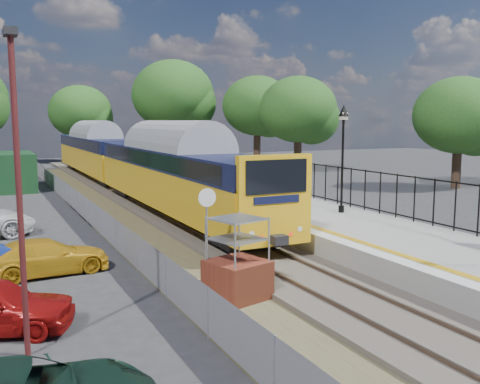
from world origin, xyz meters
TOP-DOWN VIEW (x-y plane):
  - ground at (0.00, 0.00)m, footprint 120.00×120.00m
  - track_bed at (-0.47, 9.67)m, footprint 5.90×80.00m
  - platform at (4.20, 8.00)m, footprint 5.00×70.00m
  - platform_edge at (2.14, 8.00)m, footprint 0.90×70.00m
  - victorian_lamp_north at (5.30, 6.00)m, footprint 0.44×0.44m
  - palisade_fence at (6.55, 2.24)m, footprint 0.12×26.00m
  - wire_fence at (-4.20, 12.00)m, footprint 0.06×52.00m
  - tree_line at (1.40, 42.00)m, footprint 56.80×43.80m
  - train at (0.00, 22.85)m, footprint 2.82×40.83m
  - brick_plinth at (-2.50, 0.06)m, footprint 1.75×1.75m
  - speed_sign at (-2.50, 2.20)m, footprint 0.57×0.10m
  - carpark_lamp at (-7.91, -1.20)m, footprint 0.25×0.50m
  - car_yellow at (-6.90, 4.88)m, footprint 4.06×1.98m

SIDE VIEW (x-z plane):
  - ground at x=0.00m, z-range 0.00..0.00m
  - track_bed at x=-0.47m, z-range -0.05..0.24m
  - platform at x=4.20m, z-range 0.00..0.90m
  - car_yellow at x=-6.90m, z-range 0.00..1.14m
  - wire_fence at x=-4.20m, z-range 0.00..1.20m
  - platform_edge at x=2.14m, z-range 0.90..0.91m
  - brick_plinth at x=-2.50m, z-range -0.05..2.25m
  - palisade_fence at x=6.55m, z-range 0.84..2.84m
  - speed_sign at x=-2.50m, z-range 0.51..3.33m
  - train at x=0.00m, z-range 0.59..4.09m
  - carpark_lamp at x=-7.91m, z-range 0.49..7.08m
  - victorian_lamp_north at x=5.30m, z-range 2.00..6.60m
  - tree_line at x=1.40m, z-range 0.67..12.55m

